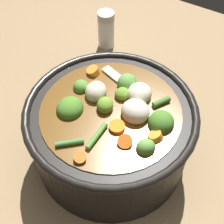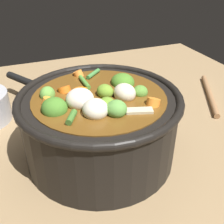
# 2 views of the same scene
# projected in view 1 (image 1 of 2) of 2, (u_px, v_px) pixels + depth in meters

# --- Properties ---
(ground_plane) EXTENTS (1.10, 1.10, 0.00)m
(ground_plane) POSITION_uv_depth(u_px,v_px,m) (111.00, 153.00, 0.63)
(ground_plane) COLOR #8C704C
(cooking_pot) EXTENTS (0.29, 0.29, 0.15)m
(cooking_pot) POSITION_uv_depth(u_px,v_px,m) (111.00, 131.00, 0.58)
(cooking_pot) COLOR black
(cooking_pot) RESTS_ON ground_plane
(salt_shaker) EXTENTS (0.04, 0.04, 0.10)m
(salt_shaker) POSITION_uv_depth(u_px,v_px,m) (106.00, 30.00, 0.80)
(salt_shaker) COLOR silver
(salt_shaker) RESTS_ON ground_plane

